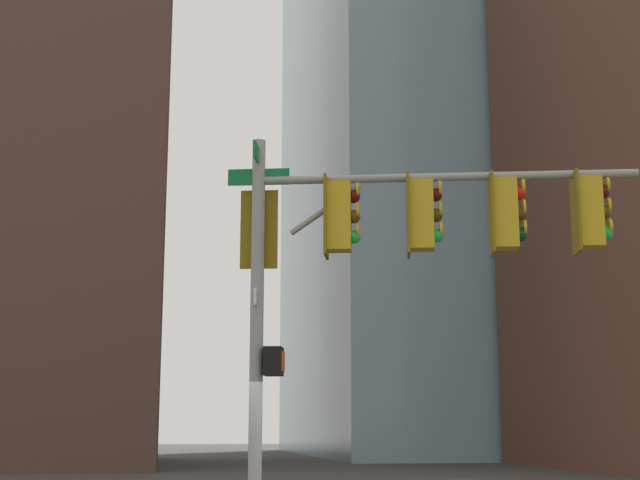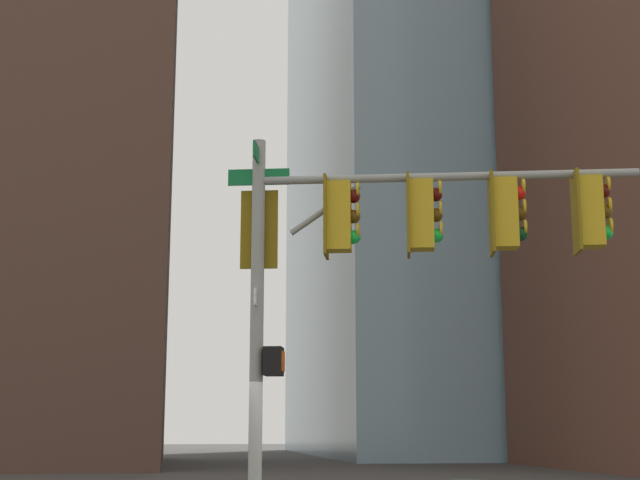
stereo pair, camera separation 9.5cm
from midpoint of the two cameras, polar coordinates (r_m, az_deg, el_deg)
The scene contains 2 objects.
signal_pole_assembly at distance 13.43m, azimuth 4.29°, elevation -0.11°, with size 1.96×5.72×6.02m.
building_brick_midblock at distance 54.26m, azimuth -16.93°, elevation 6.49°, with size 19.62×15.09×36.06m, color #4C3328.
Camera 2 is at (-12.99, 1.60, 1.87)m, focal length 52.65 mm.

